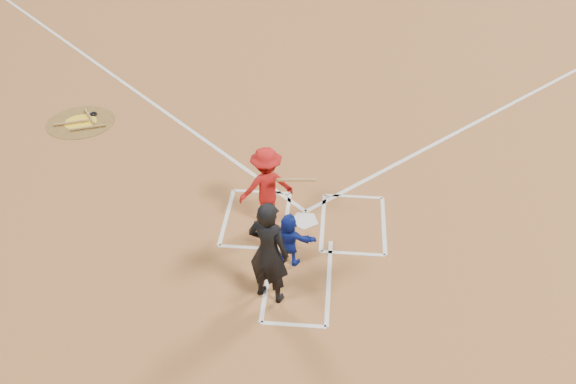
# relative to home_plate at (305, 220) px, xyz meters

# --- Properties ---
(ground) EXTENTS (120.00, 120.00, 0.00)m
(ground) POSITION_rel_home_plate_xyz_m (0.00, 0.00, -0.02)
(ground) COLOR #195615
(ground) RESTS_ON ground
(home_plate_dirt) EXTENTS (28.00, 28.00, 0.01)m
(home_plate_dirt) POSITION_rel_home_plate_xyz_m (0.00, 6.00, -0.01)
(home_plate_dirt) COLOR #925A2F
(home_plate_dirt) RESTS_ON ground
(home_plate) EXTENTS (0.60, 0.60, 0.02)m
(home_plate) POSITION_rel_home_plate_xyz_m (0.00, 0.00, 0.00)
(home_plate) COLOR white
(home_plate) RESTS_ON home_plate_dirt
(on_deck_circle) EXTENTS (1.70, 1.70, 0.01)m
(on_deck_circle) POSITION_rel_home_plate_xyz_m (-5.90, 3.49, -0.00)
(on_deck_circle) COLOR brown
(on_deck_circle) RESTS_ON home_plate_dirt
(on_deck_logo) EXTENTS (0.80, 0.80, 0.00)m
(on_deck_logo) POSITION_rel_home_plate_xyz_m (-5.90, 3.49, 0.00)
(on_deck_logo) COLOR yellow
(on_deck_logo) RESTS_ON on_deck_circle
(on_deck_bat_a) EXTENTS (0.52, 0.73, 0.06)m
(on_deck_bat_a) POSITION_rel_home_plate_xyz_m (-5.75, 3.74, 0.03)
(on_deck_bat_a) COLOR #A2773B
(on_deck_bat_a) RESTS_ON on_deck_circle
(on_deck_bat_b) EXTENTS (0.80, 0.37, 0.06)m
(on_deck_bat_b) POSITION_rel_home_plate_xyz_m (-6.10, 3.39, 0.03)
(on_deck_bat_b) COLOR olive
(on_deck_bat_b) RESTS_ON on_deck_circle
(on_deck_bat_c) EXTENTS (0.80, 0.37, 0.06)m
(on_deck_bat_c) POSITION_rel_home_plate_xyz_m (-5.60, 3.19, 0.03)
(on_deck_bat_c) COLOR olive
(on_deck_bat_c) RESTS_ON on_deck_circle
(bat_weight_donut) EXTENTS (0.19, 0.19, 0.05)m
(bat_weight_donut) POSITION_rel_home_plate_xyz_m (-5.70, 3.89, 0.03)
(bat_weight_donut) COLOR black
(bat_weight_donut) RESTS_ON on_deck_circle
(catcher) EXTENTS (1.05, 0.56, 1.08)m
(catcher) POSITION_rel_home_plate_xyz_m (-0.21, -1.25, 0.53)
(catcher) COLOR navy
(catcher) RESTS_ON home_plate_dirt
(umpire) EXTENTS (0.86, 0.72, 2.02)m
(umpire) POSITION_rel_home_plate_xyz_m (-0.47, -2.15, 1.00)
(umpire) COLOR black
(umpire) RESTS_ON home_plate_dirt
(chalk_markings) EXTENTS (28.35, 17.32, 0.01)m
(chalk_markings) POSITION_rel_home_plate_xyz_m (0.00, 5.29, -0.01)
(chalk_markings) COLOR white
(chalk_markings) RESTS_ON home_plate_dirt
(batter_at_plate) EXTENTS (1.60, 0.97, 1.68)m
(batter_at_plate) POSITION_rel_home_plate_xyz_m (-0.75, -0.05, 0.83)
(batter_at_plate) COLOR red
(batter_at_plate) RESTS_ON home_plate_dirt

